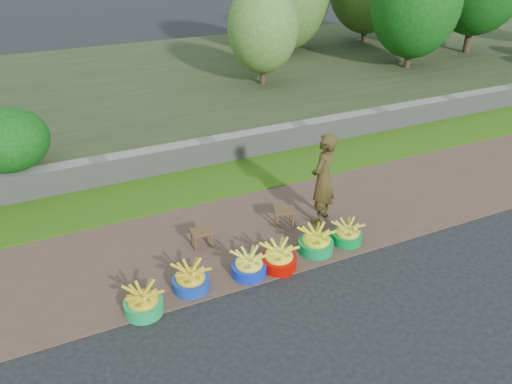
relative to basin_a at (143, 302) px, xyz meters
name	(u,v)px	position (x,y,z in m)	size (l,w,h in m)	color
ground_plane	(301,272)	(2.33, -0.14, -0.17)	(120.00, 120.00, 0.00)	black
dirt_shoulder	(264,230)	(2.33, 1.11, -0.16)	(80.00, 2.50, 0.02)	#4E392E
grass_verge	(221,179)	(2.33, 3.11, -0.15)	(80.00, 1.50, 0.04)	#2F5D10
retaining_wall	(206,152)	(2.33, 3.96, 0.10)	(80.00, 0.35, 0.55)	gray
earth_bank	(149,89)	(2.33, 8.86, 0.08)	(80.00, 10.00, 0.50)	#303A1F
vegetation	(210,7)	(4.09, 8.26, 2.31)	(30.97, 8.43, 4.51)	#38291D
basin_a	(143,302)	(0.00, 0.00, 0.00)	(0.52, 0.52, 0.39)	#159B4F
basin_b	(191,279)	(0.72, 0.19, 0.00)	(0.53, 0.53, 0.39)	#1136AA
basin_c	(249,265)	(1.60, 0.13, 0.00)	(0.52, 0.52, 0.39)	#0E29C2
basin_d	(279,258)	(2.08, 0.11, 0.01)	(0.54, 0.54, 0.40)	#B10800
basin_e	(316,242)	(2.80, 0.23, 0.01)	(0.55, 0.55, 0.41)	#068B44
basin_f	(347,234)	(3.39, 0.23, -0.01)	(0.49, 0.49, 0.36)	#00862F
stool_left	(201,234)	(1.21, 1.11, 0.08)	(0.34, 0.26, 0.29)	#51381F
stool_right	(284,212)	(2.69, 1.10, 0.09)	(0.42, 0.37, 0.31)	#51381F
vendor_woman	(323,179)	(3.34, 0.97, 0.66)	(0.59, 0.39, 1.62)	black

